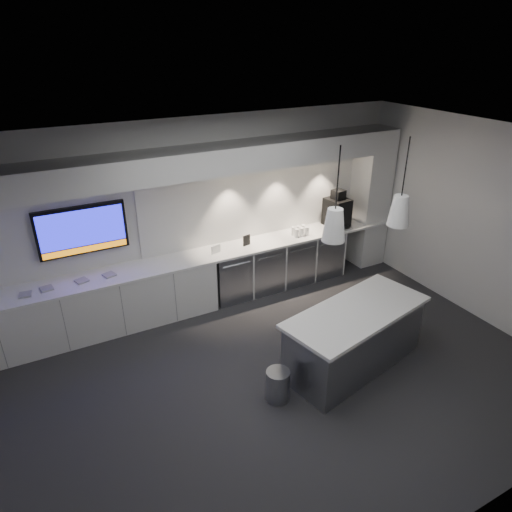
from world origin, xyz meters
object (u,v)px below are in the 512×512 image
island (354,338)px  coffee_machine (337,211)px  wall_tv (82,230)px  bin (278,385)px

island → coffee_machine: coffee_machine is taller
wall_tv → bin: (1.64, -2.77, -1.35)m
wall_tv → bin: wall_tv is taller
bin → coffee_machine: bearing=43.0°
wall_tv → bin: 3.50m
island → coffee_machine: 2.95m
island → coffee_machine: bearing=46.4°
island → coffee_machine: (1.48, 2.44, 0.74)m
bin → coffee_machine: 3.83m
coffee_machine → wall_tv: bearing=169.7°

